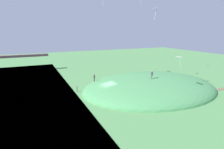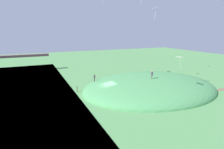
{
  "view_description": "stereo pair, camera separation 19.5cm",
  "coord_description": "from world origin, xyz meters",
  "px_view_note": "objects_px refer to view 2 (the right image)",
  "views": [
    {
      "loc": [
        -13.8,
        -32.12,
        12.33
      ],
      "look_at": [
        0.6,
        -0.51,
        4.09
      ],
      "focal_mm": 29.77,
      "sensor_mm": 36.0,
      "label": 1
    },
    {
      "loc": [
        -13.63,
        -32.2,
        12.33
      ],
      "look_at": [
        0.6,
        -0.51,
        4.09
      ],
      "focal_mm": 29.77,
      "sensor_mm": 36.0,
      "label": 2
    }
  ],
  "objects_px": {
    "person_with_child": "(152,74)",
    "kite_0": "(155,8)",
    "mooring_post": "(77,89)",
    "person_walking_path": "(94,77)",
    "kite_6": "(180,58)"
  },
  "relations": [
    {
      "from": "kite_0",
      "to": "mooring_post",
      "type": "height_order",
      "value": "kite_0"
    },
    {
      "from": "kite_6",
      "to": "mooring_post",
      "type": "bearing_deg",
      "value": 143.65
    },
    {
      "from": "person_with_child",
      "to": "mooring_post",
      "type": "bearing_deg",
      "value": -171.87
    },
    {
      "from": "person_with_child",
      "to": "kite_0",
      "type": "distance_m",
      "value": 13.02
    },
    {
      "from": "person_with_child",
      "to": "person_walking_path",
      "type": "xyz_separation_m",
      "value": [
        -9.7,
        7.48,
        -1.4
      ]
    },
    {
      "from": "kite_0",
      "to": "person_walking_path",
      "type": "bearing_deg",
      "value": 119.83
    },
    {
      "from": "person_walking_path",
      "to": "mooring_post",
      "type": "height_order",
      "value": "person_walking_path"
    },
    {
      "from": "kite_0",
      "to": "kite_6",
      "type": "xyz_separation_m",
      "value": [
        4.86,
        -1.25,
        -8.11
      ]
    },
    {
      "from": "mooring_post",
      "to": "person_walking_path",
      "type": "bearing_deg",
      "value": 16.39
    },
    {
      "from": "person_walking_path",
      "to": "kite_6",
      "type": "height_order",
      "value": "kite_6"
    },
    {
      "from": "kite_6",
      "to": "person_walking_path",
      "type": "bearing_deg",
      "value": 131.89
    },
    {
      "from": "kite_6",
      "to": "mooring_post",
      "type": "xyz_separation_m",
      "value": [
        -15.71,
        11.56,
        -7.09
      ]
    },
    {
      "from": "person_with_child",
      "to": "kite_6",
      "type": "xyz_separation_m",
      "value": [
        1.79,
        -5.32,
        3.86
      ]
    },
    {
      "from": "person_walking_path",
      "to": "kite_6",
      "type": "distance_m",
      "value": 17.99
    },
    {
      "from": "person_with_child",
      "to": "person_walking_path",
      "type": "distance_m",
      "value": 12.33
    }
  ]
}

